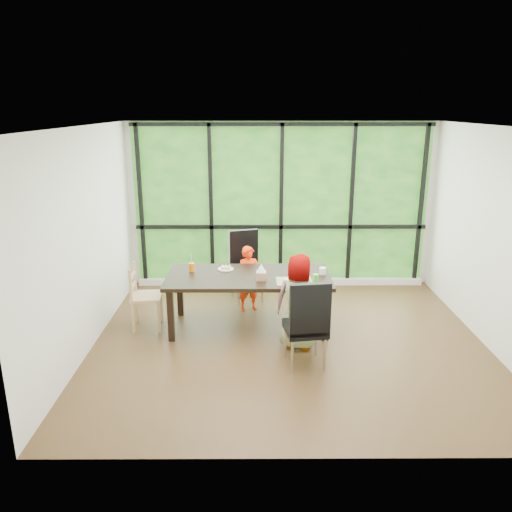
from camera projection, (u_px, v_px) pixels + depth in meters
name	position (u px, v px, depth m)	size (l,w,h in m)	color
ground	(289.00, 341.00, 6.46)	(5.00, 5.00, 0.00)	black
back_wall	(281.00, 205.00, 8.23)	(5.00, 5.00, 0.00)	silver
foliage_backdrop	(281.00, 206.00, 8.21)	(4.80, 0.02, 2.65)	#184D16
window_mullions	(281.00, 206.00, 8.17)	(4.80, 0.06, 2.65)	black
window_sill	(280.00, 282.00, 8.51)	(4.80, 0.12, 0.10)	silver
dining_table	(249.00, 301.00, 6.78)	(2.19, 1.04, 0.75)	black
chair_window_leather	(247.00, 267.00, 7.70)	(0.46, 0.46, 1.08)	black
chair_interior_leather	(305.00, 322.00, 5.73)	(0.46, 0.46, 1.08)	black
chair_end_beech	(147.00, 296.00, 6.75)	(0.42, 0.40, 0.90)	tan
child_toddler	(249.00, 278.00, 7.34)	(0.36, 0.23, 0.98)	#FF3507
child_older	(300.00, 302.00, 6.16)	(0.59, 0.38, 1.21)	slate
placemat	(294.00, 281.00, 6.43)	(0.46, 0.34, 0.01)	tan
plate_far	(226.00, 269.00, 6.91)	(0.22, 0.22, 0.01)	white
plate_near	(296.00, 281.00, 6.44)	(0.27, 0.27, 0.02)	white
orange_cup	(192.00, 267.00, 6.82)	(0.07, 0.07, 0.12)	orange
green_cup	(316.00, 278.00, 6.37)	(0.07, 0.07, 0.12)	green
white_mug	(323.00, 271.00, 6.70)	(0.09, 0.09, 0.09)	white
tissue_box	(261.00, 276.00, 6.48)	(0.13, 0.13, 0.11)	tan
crepe_rolls_far	(226.00, 267.00, 6.90)	(0.15, 0.12, 0.04)	tan
crepe_rolls_near	(296.00, 279.00, 6.44)	(0.10, 0.12, 0.04)	tan
straw_white	(191.00, 260.00, 6.79)	(0.01, 0.01, 0.20)	white
straw_pink	(316.00, 271.00, 6.34)	(0.01, 0.01, 0.20)	pink
tissue	(261.00, 268.00, 6.45)	(0.12, 0.12, 0.11)	white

